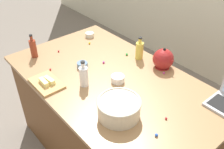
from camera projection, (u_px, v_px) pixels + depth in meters
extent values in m
cube|color=brown|center=(112.00, 120.00, 2.32)|extent=(1.77, 1.01, 0.87)
cube|color=#9E754C|center=(112.00, 81.00, 2.06)|extent=(1.83, 1.07, 0.03)
cylinder|color=beige|center=(119.00, 109.00, 1.69)|extent=(0.28, 0.28, 0.12)
cylinder|color=black|center=(119.00, 108.00, 1.68)|extent=(0.23, 0.23, 0.11)
torus|color=beige|center=(119.00, 102.00, 1.65)|extent=(0.30, 0.30, 0.02)
cylinder|color=maroon|center=(33.00, 49.00, 2.29)|extent=(0.06, 0.06, 0.16)
cylinder|color=maroon|center=(31.00, 38.00, 2.23)|extent=(0.03, 0.03, 0.05)
cylinder|color=black|center=(31.00, 35.00, 2.21)|extent=(0.03, 0.03, 0.01)
cylinder|color=#DBC64C|center=(139.00, 51.00, 2.27)|extent=(0.07, 0.07, 0.16)
cylinder|color=#DBC64C|center=(140.00, 41.00, 2.21)|extent=(0.03, 0.03, 0.04)
cylinder|color=black|center=(140.00, 38.00, 2.20)|extent=(0.03, 0.03, 0.01)
cylinder|color=white|center=(84.00, 77.00, 1.95)|extent=(0.07, 0.07, 0.16)
cylinder|color=white|center=(83.00, 65.00, 1.89)|extent=(0.03, 0.03, 0.05)
cylinder|color=black|center=(83.00, 62.00, 1.87)|extent=(0.03, 0.03, 0.01)
cylinder|color=maroon|center=(162.00, 66.00, 2.20)|extent=(0.13, 0.13, 0.01)
sphere|color=maroon|center=(163.00, 59.00, 2.15)|extent=(0.18, 0.18, 0.18)
cone|color=maroon|center=(171.00, 61.00, 2.09)|extent=(0.08, 0.03, 0.07)
sphere|color=black|center=(164.00, 49.00, 2.10)|extent=(0.02, 0.02, 0.02)
cube|color=tan|center=(46.00, 83.00, 2.00)|extent=(0.29, 0.19, 0.02)
cube|color=#F4E58C|center=(44.00, 82.00, 1.96)|extent=(0.11, 0.04, 0.04)
cube|color=#F4E58C|center=(49.00, 80.00, 1.98)|extent=(0.11, 0.05, 0.04)
cylinder|color=white|center=(118.00, 79.00, 2.01)|extent=(0.11, 0.11, 0.05)
cylinder|color=slate|center=(82.00, 65.00, 2.18)|extent=(0.09, 0.09, 0.05)
cylinder|color=beige|center=(90.00, 35.00, 2.65)|extent=(0.09, 0.09, 0.04)
sphere|color=red|center=(50.00, 69.00, 2.15)|extent=(0.02, 0.02, 0.02)
sphere|color=yellow|center=(89.00, 43.00, 2.53)|extent=(0.02, 0.02, 0.02)
sphere|color=green|center=(127.00, 54.00, 2.35)|extent=(0.02, 0.02, 0.02)
sphere|color=#CC3399|center=(164.00, 73.00, 2.11)|extent=(0.02, 0.02, 0.02)
sphere|color=red|center=(58.00, 51.00, 2.40)|extent=(0.02, 0.02, 0.02)
sphere|color=red|center=(166.00, 118.00, 1.69)|extent=(0.02, 0.02, 0.02)
sphere|color=blue|center=(156.00, 135.00, 1.57)|extent=(0.02, 0.02, 0.02)
sphere|color=#CC3399|center=(104.00, 62.00, 2.24)|extent=(0.02, 0.02, 0.02)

